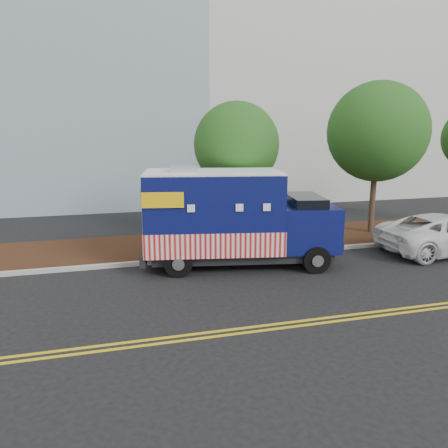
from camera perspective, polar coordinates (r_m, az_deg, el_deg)
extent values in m
plane|color=black|center=(15.35, 1.44, -6.00)|extent=(120.00, 120.00, 0.00)
cube|color=#9E9E99|center=(16.61, 0.05, -4.29)|extent=(120.00, 0.18, 0.15)
cube|color=black|center=(18.57, -1.66, -2.50)|extent=(120.00, 4.00, 0.15)
cube|color=gold|center=(11.46, 8.00, -12.68)|extent=(120.00, 0.10, 0.01)
cube|color=gold|center=(11.25, 8.51, -13.18)|extent=(120.00, 0.10, 0.01)
cylinder|color=#38281C|center=(18.52, 1.60, 2.45)|extent=(0.26, 0.26, 3.30)
sphere|color=#164B15|center=(18.26, 1.65, 10.30)|extent=(3.53, 3.53, 3.53)
cylinder|color=#38281C|center=(21.09, 18.85, 3.41)|extent=(0.26, 0.26, 3.60)
sphere|color=#164B15|center=(20.87, 19.41, 11.29)|extent=(4.41, 4.41, 4.41)
cube|color=#473828|center=(16.15, -8.21, -0.77)|extent=(0.06, 0.06, 2.40)
cube|color=black|center=(15.81, 2.23, -3.68)|extent=(6.52, 3.22, 0.31)
cube|color=#0A104C|center=(15.37, -1.44, 1.75)|extent=(5.07, 3.37, 2.68)
cube|color=#B60B0D|center=(15.57, -1.43, -1.68)|extent=(5.13, 3.45, 0.84)
cube|color=white|center=(15.17, -1.47, 6.80)|extent=(5.07, 3.37, 0.07)
cube|color=#B7B7BA|center=(15.14, -5.30, 7.29)|extent=(1.04, 1.04, 0.25)
cube|color=#0A104C|center=(16.03, 10.59, -0.25)|extent=(2.41, 2.72, 1.56)
cube|color=black|center=(15.87, 10.50, 2.38)|extent=(1.49, 2.34, 0.72)
cube|color=black|center=(16.45, 13.97, -1.96)|extent=(0.49, 2.21, 0.33)
cube|color=black|center=(15.76, -10.16, -3.80)|extent=(0.65, 2.50, 0.31)
cube|color=#B7B7BA|center=(15.40, -10.26, 1.79)|extent=(0.41, 1.98, 2.12)
cube|color=#B7B7BA|center=(16.68, -0.57, 2.79)|extent=(1.98, 0.41, 1.23)
cube|color=yellow|center=(13.95, -8.02, 3.11)|extent=(1.32, 0.27, 0.50)
cube|color=yellow|center=(16.57, -7.53, 4.57)|extent=(1.32, 0.27, 0.50)
cylinder|color=black|center=(15.24, 11.97, -4.57)|extent=(0.98, 0.48, 0.94)
cylinder|color=black|center=(17.34, 9.84, -2.41)|extent=(0.98, 0.48, 0.94)
cylinder|color=black|center=(14.61, -5.97, -5.09)|extent=(0.98, 0.48, 0.94)
cylinder|color=black|center=(16.79, -5.83, -2.78)|extent=(0.98, 0.48, 0.94)
imported|color=white|center=(19.39, 27.12, -1.13)|extent=(5.56, 2.61, 1.54)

